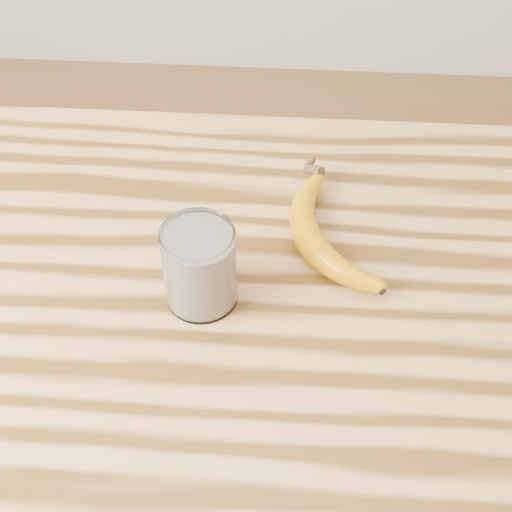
{
  "coord_description": "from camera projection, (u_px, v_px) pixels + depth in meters",
  "views": [
    {
      "loc": [
        0.22,
        -0.56,
        1.58
      ],
      "look_at": [
        0.17,
        0.06,
        0.93
      ],
      "focal_mm": 50.0,
      "sensor_mm": 36.0,
      "label": 1
    }
  ],
  "objects": [
    {
      "name": "banana",
      "position": [
        307.0,
        238.0,
        0.93
      ],
      "size": [
        0.22,
        0.34,
        0.04
      ],
      "primitive_type": null,
      "rotation": [
        0.0,
        0.0,
        0.38
      ],
      "color": "#C67E00",
      "rests_on": "table"
    },
    {
      "name": "smoothie_glass",
      "position": [
        200.0,
        267.0,
        0.85
      ],
      "size": [
        0.09,
        0.09,
        0.11
      ],
      "color": "white",
      "rests_on": "table"
    },
    {
      "name": "table",
      "position": [
        127.0,
        360.0,
        0.98
      ],
      "size": [
        1.2,
        0.8,
        0.9
      ],
      "color": "#B7824B",
      "rests_on": "ground"
    }
  ]
}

